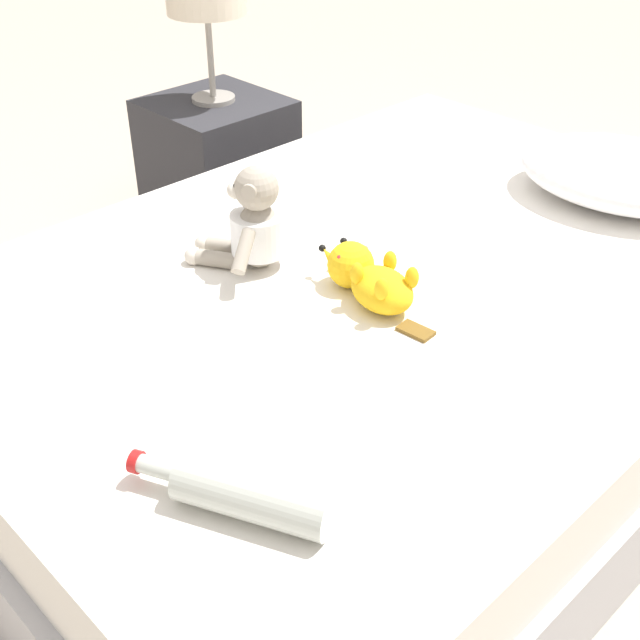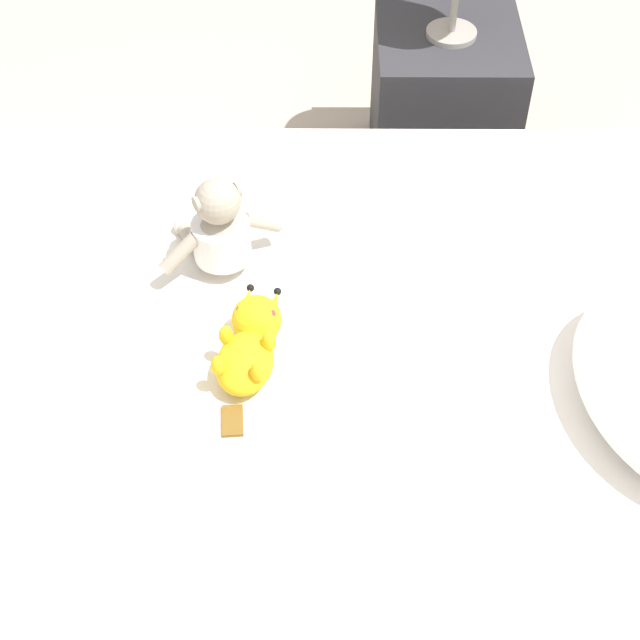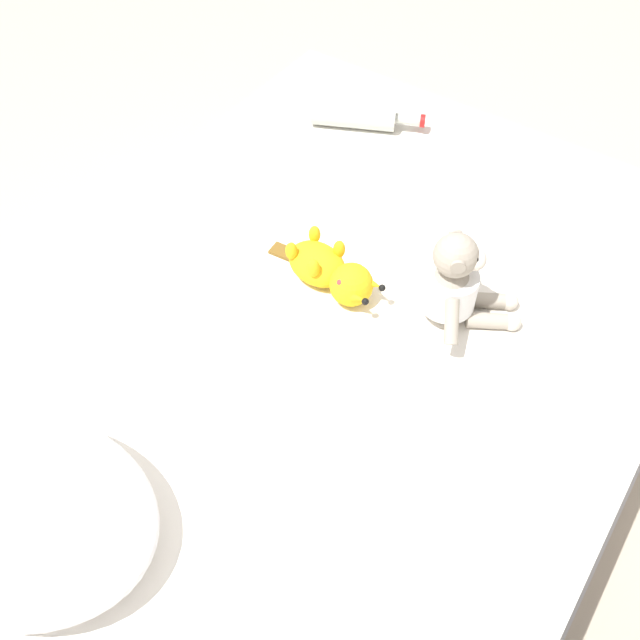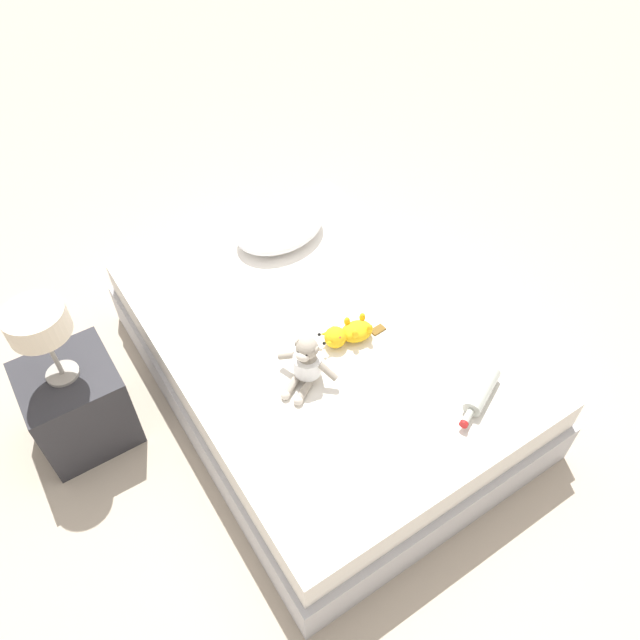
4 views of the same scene
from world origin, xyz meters
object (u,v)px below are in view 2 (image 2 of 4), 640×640
object	(u,v)px
plush_monkey	(219,231)
nightstand	(443,102)
bed	(320,400)
plush_yellow_creature	(250,344)

from	to	relation	value
plush_monkey	nightstand	xyz separation A→B (m)	(-0.88, 0.57, -0.29)
bed	plush_yellow_creature	xyz separation A→B (m)	(0.06, -0.14, 0.26)
bed	nightstand	world-z (taller)	nightstand
bed	plush_monkey	size ratio (longest dim) A/B	7.59
plush_monkey	plush_yellow_creature	world-z (taller)	plush_monkey
plush_yellow_creature	nightstand	distance (m)	1.27
plush_yellow_creature	nightstand	size ratio (longest dim) A/B	0.74
bed	plush_yellow_creature	distance (m)	0.30
plush_monkey	nightstand	distance (m)	1.09
bed	plush_monkey	bearing A→B (deg)	-134.29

